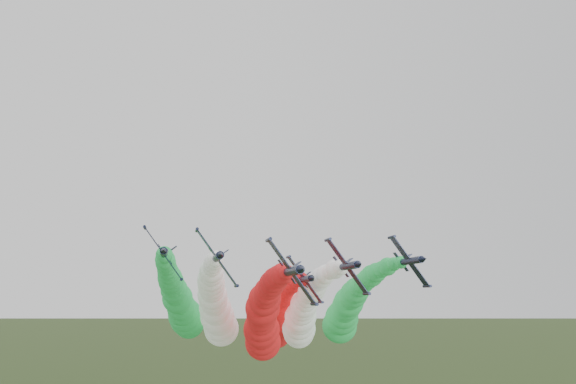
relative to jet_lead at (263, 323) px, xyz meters
name	(u,v)px	position (x,y,z in m)	size (l,w,h in m)	color
jet_lead	(263,323)	(0.00, 0.00, 0.00)	(13.58, 71.61, 21.83)	black
jet_inner_left	(217,310)	(-8.42, 12.49, 2.26)	(13.73, 71.75, 21.97)	black
jet_inner_right	(303,315)	(11.02, 12.10, 1.08)	(13.36, 71.39, 21.61)	black
jet_outer_left	(181,306)	(-16.02, 21.10, 3.11)	(13.41, 71.43, 21.65)	black
jet_outer_right	(347,310)	(23.65, 18.98, 2.04)	(14.09, 72.11, 22.33)	black
jet_trail	(278,318)	(8.47, 29.12, -0.18)	(13.40, 71.43, 21.65)	black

